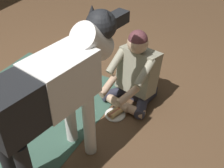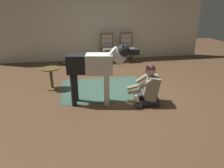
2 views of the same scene
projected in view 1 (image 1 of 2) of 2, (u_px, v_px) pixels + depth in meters
The scene contains 5 objects.
ground_plane at pixel (62, 108), 3.14m from camera, with size 14.31×14.31×0.00m, color brown.
area_rug at pixel (22, 113), 3.06m from camera, with size 1.99×1.53×0.01m, color #39594A.
person_sitting_on_floor at pixel (135, 74), 3.05m from camera, with size 0.69×0.57×0.83m.
large_dog at pixel (56, 87), 2.12m from camera, with size 1.55×0.48×1.24m.
hot_dog_on_plate at pixel (115, 113), 3.03m from camera, with size 0.22×0.22×0.06m.
Camera 1 is at (-1.81, -1.59, 2.10)m, focal length 46.78 mm.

